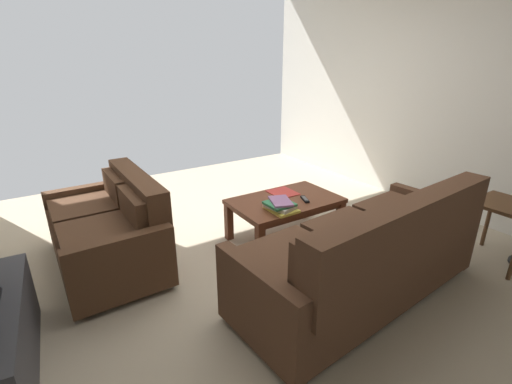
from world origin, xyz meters
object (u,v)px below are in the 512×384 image
at_px(sofa_main, 368,255).
at_px(loose_magazine, 283,193).
at_px(end_table, 506,214).
at_px(loveseat_near, 111,228).
at_px(book_stack, 280,206).
at_px(coffee_table, 285,205).
at_px(tv_remote, 305,199).

relative_size(sofa_main, loose_magazine, 7.45).
xyz_separation_m(end_table, loose_magazine, (1.26, -1.55, -0.04)).
height_order(loveseat_near, loose_magazine, loveseat_near).
xyz_separation_m(end_table, book_stack, (1.55, -1.21, 0.00)).
height_order(book_stack, loose_magazine, book_stack).
height_order(coffee_table, tv_remote, tv_remote).
bearing_deg(book_stack, end_table, 142.15).
distance_m(loveseat_near, end_table, 3.45).
bearing_deg(loose_magazine, coffee_table, 62.57).
relative_size(sofa_main, loveseat_near, 1.49).
relative_size(end_table, tv_remote, 3.45).
relative_size(loveseat_near, book_stack, 4.56).
xyz_separation_m(sofa_main, coffee_table, (-0.08, -1.12, -0.02)).
distance_m(sofa_main, coffee_table, 1.12).
distance_m(coffee_table, book_stack, 0.30).
bearing_deg(book_stack, tv_remote, -168.93).
bearing_deg(sofa_main, end_table, 168.84).
bearing_deg(sofa_main, tv_remote, -102.73).
distance_m(book_stack, tv_remote, 0.36).
bearing_deg(tv_remote, coffee_table, -40.32).
relative_size(loveseat_near, tv_remote, 8.55).
bearing_deg(loose_magazine, loveseat_near, -8.79).
relative_size(sofa_main, end_table, 3.70).
distance_m(book_stack, loose_magazine, 0.46).
xyz_separation_m(loveseat_near, loose_magazine, (-1.66, 0.28, 0.08)).
relative_size(sofa_main, coffee_table, 1.97).
distance_m(end_table, book_stack, 1.96).
bearing_deg(end_table, sofa_main, -11.16).
relative_size(loveseat_near, end_table, 2.48).
bearing_deg(loveseat_near, tv_remote, 161.99).
xyz_separation_m(book_stack, tv_remote, (-0.35, -0.07, -0.04)).
distance_m(sofa_main, end_table, 1.45).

